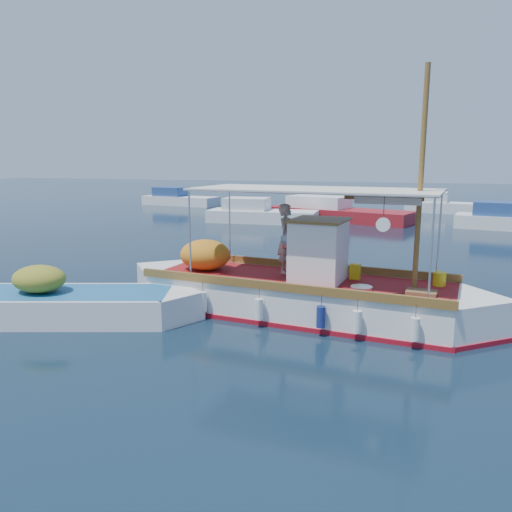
# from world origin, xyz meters

# --- Properties ---
(ground) EXTENTS (160.00, 160.00, 0.00)m
(ground) POSITION_xyz_m (0.00, 0.00, 0.00)
(ground) COLOR black
(ground) RESTS_ON ground
(fishing_caique) EXTENTS (10.46, 3.84, 6.43)m
(fishing_caique) POSITION_xyz_m (0.67, -0.64, 0.57)
(fishing_caique) COLOR white
(fishing_caique) RESTS_ON ground
(dinghy) EXTENTS (6.49, 3.22, 1.65)m
(dinghy) POSITION_xyz_m (-4.79, -2.86, 0.35)
(dinghy) COLOR white
(dinghy) RESTS_ON ground
(bg_boat_nw) EXTENTS (7.19, 2.61, 1.80)m
(bg_boat_nw) POSITION_xyz_m (-5.83, 18.08, 0.49)
(bg_boat_nw) COLOR silver
(bg_boat_nw) RESTS_ON ground
(bg_boat_n) EXTENTS (10.35, 5.81, 1.80)m
(bg_boat_n) POSITION_xyz_m (-1.26, 20.69, 0.49)
(bg_boat_n) COLOR maroon
(bg_boat_n) RESTS_ON ground
(bg_boat_ne) EXTENTS (6.86, 3.44, 1.80)m
(bg_boat_ne) POSITION_xyz_m (9.44, 19.09, 0.49)
(bg_boat_ne) COLOR silver
(bg_boat_ne) RESTS_ON ground
(bg_boat_far_w) EXTENTS (7.32, 3.48, 1.80)m
(bg_boat_far_w) POSITION_xyz_m (-16.38, 28.12, 0.49)
(bg_boat_far_w) COLOR silver
(bg_boat_far_w) RESTS_ON ground
(bg_boat_far_n) EXTENTS (5.81, 2.72, 1.80)m
(bg_boat_far_n) POSITION_xyz_m (6.03, 27.99, 0.49)
(bg_boat_far_n) COLOR silver
(bg_boat_far_n) RESTS_ON ground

